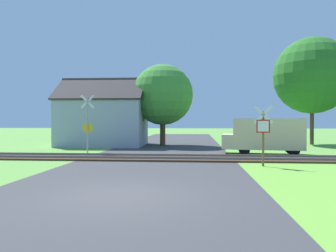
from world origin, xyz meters
name	(u,v)px	position (x,y,z in m)	size (l,w,h in m)	color
ground_plane	(121,196)	(0.00, 0.00, 0.00)	(160.00, 160.00, 0.00)	#5B933D
road_asphalt	(134,182)	(0.00, 2.00, 0.00)	(8.36, 80.00, 0.01)	#38383A
rail_track	(157,158)	(0.00, 8.84, 0.06)	(60.00, 2.60, 0.22)	#422D1E
stop_sign_near	(263,131)	(5.19, 6.36, 1.65)	(0.86, 0.24, 2.83)	brown
crossing_sign_far	(87,122)	(-4.68, 11.06, 2.03)	(0.87, 0.18, 3.74)	#9E9EA5
house	(104,121)	(-5.68, 18.29, 2.07)	(7.27, 6.03, 5.74)	#99A3B7
tree_far	(312,76)	(12.28, 20.67, 6.05)	(6.68, 6.68, 9.39)	#513823
tree_center	(163,95)	(-0.69, 18.64, 4.29)	(5.14, 5.14, 6.87)	#513823
mail_truck	(265,135)	(6.41, 11.87, 1.24)	(5.11, 2.53, 2.24)	beige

